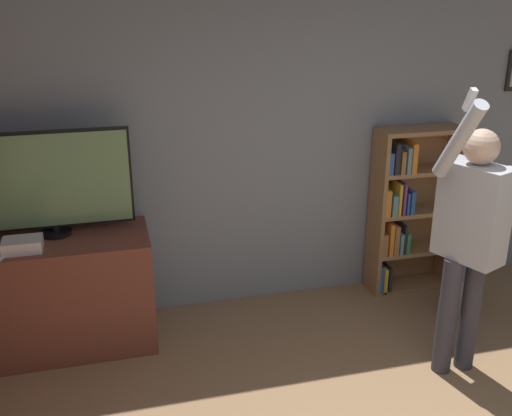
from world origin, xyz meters
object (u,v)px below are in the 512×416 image
television (50,182)px  person (470,231)px  bookshelf (406,210)px  waste_bin (459,293)px  game_console (23,245)px

television → person: person is taller
bookshelf → waste_bin: bookshelf is taller
bookshelf → waste_bin: bearing=-64.0°
waste_bin → game_console: bearing=177.1°
television → game_console: bearing=-130.3°
game_console → bookshelf: bookshelf is taller
game_console → waste_bin: 3.42m
television → waste_bin: bearing=-7.4°
game_console → waste_bin: size_ratio=0.74×
television → waste_bin: (3.13, -0.41, -1.09)m
television → waste_bin: 3.34m
game_console → waste_bin: bearing=-2.9°
bookshelf → person: size_ratio=0.72×
game_console → bookshelf: size_ratio=0.18×
bookshelf → waste_bin: 0.81m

